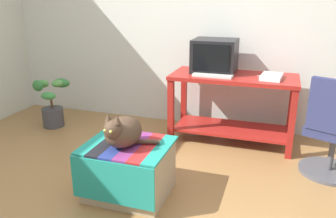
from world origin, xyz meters
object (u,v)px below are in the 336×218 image
at_px(ottoman_with_blanket, 128,169).
at_px(potted_plant, 53,105).
at_px(book, 272,77).
at_px(keyboard, 213,75).
at_px(office_chair, 333,135).
at_px(cat, 122,132).
at_px(tv_monitor, 215,56).
at_px(desk, 233,97).

distance_m(ottoman_with_blanket, potted_plant, 1.84).
relative_size(book, potted_plant, 0.51).
height_order(keyboard, book, book).
relative_size(ottoman_with_blanket, office_chair, 0.73).
bearing_deg(cat, tv_monitor, 84.13).
xyz_separation_m(tv_monitor, cat, (-0.40, -1.46, -0.35)).
distance_m(desk, office_chair, 1.06).
relative_size(tv_monitor, keyboard, 1.13).
height_order(desk, office_chair, office_chair).
xyz_separation_m(keyboard, book, (0.57, 0.09, 0.01)).
xyz_separation_m(desk, cat, (-0.63, -1.37, 0.06)).
bearing_deg(potted_plant, office_chair, -4.96).
relative_size(book, cat, 0.73).
relative_size(tv_monitor, potted_plant, 0.78).
relative_size(cat, office_chair, 0.46).
relative_size(tv_monitor, book, 1.52).
distance_m(desk, ottoman_with_blanket, 1.48).
height_order(tv_monitor, cat, tv_monitor).
distance_m(keyboard, office_chair, 1.24).
relative_size(ottoman_with_blanket, potted_plant, 1.11).
relative_size(book, office_chair, 0.34).
bearing_deg(tv_monitor, office_chair, -26.79).
xyz_separation_m(tv_monitor, potted_plant, (-1.87, -0.32, -0.63)).
height_order(cat, potted_plant, cat).
distance_m(tv_monitor, cat, 1.55).
bearing_deg(cat, book, 62.40).
distance_m(tv_monitor, keyboard, 0.27).
xyz_separation_m(keyboard, office_chair, (1.13, -0.36, -0.36)).
bearing_deg(book, potted_plant, -169.74).
bearing_deg(book, cat, -121.18).
height_order(desk, book, book).
bearing_deg(tv_monitor, ottoman_with_blanket, -105.22).
xyz_separation_m(cat, potted_plant, (-1.47, 1.13, -0.28)).
bearing_deg(office_chair, tv_monitor, -4.62).
bearing_deg(tv_monitor, desk, -21.33).
bearing_deg(cat, desk, 74.89).
bearing_deg(book, desk, 179.12).
xyz_separation_m(cat, office_chair, (1.55, 0.87, -0.17)).
relative_size(keyboard, ottoman_with_blanket, 0.62).
distance_m(desk, cat, 1.50).
relative_size(ottoman_with_blanket, cat, 1.60).
bearing_deg(cat, ottoman_with_blanket, 82.79).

